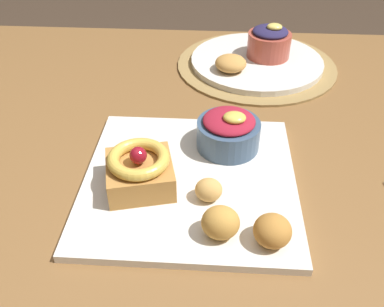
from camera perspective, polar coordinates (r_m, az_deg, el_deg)
dining_table at (r=0.73m, az=0.09°, el=-5.53°), size 1.37×1.02×0.73m
woven_placemat at (r=0.95m, az=8.66°, el=11.73°), size 0.34×0.34×0.00m
front_plate at (r=0.62m, az=-0.12°, el=-3.64°), size 0.30×0.30×0.01m
cake_slice at (r=0.59m, az=-7.08°, el=-2.20°), size 0.11×0.11×0.07m
berry_ramekin at (r=0.66m, az=4.95°, el=3.01°), size 0.10×0.10×0.07m
fritter_front at (r=0.52m, az=3.87°, el=-9.27°), size 0.05×0.04×0.04m
fritter_middle at (r=0.57m, az=2.26°, el=-4.91°), size 0.04×0.03×0.03m
fritter_back at (r=0.52m, az=10.79°, el=-10.20°), size 0.05×0.05×0.04m
back_plate at (r=0.94m, az=8.70°, el=12.19°), size 0.28×0.28×0.01m
back_ramekin at (r=0.94m, az=10.37°, el=14.58°), size 0.09×0.09×0.07m
back_pastry at (r=0.88m, az=5.24°, el=12.03°), size 0.06×0.06×0.03m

